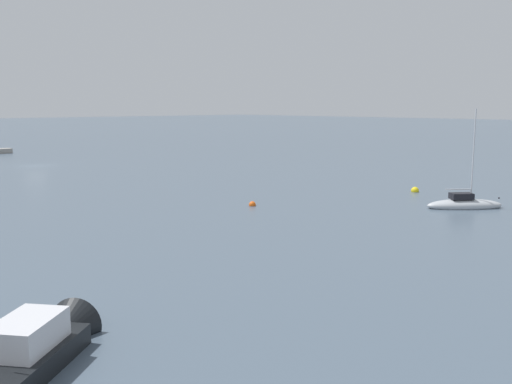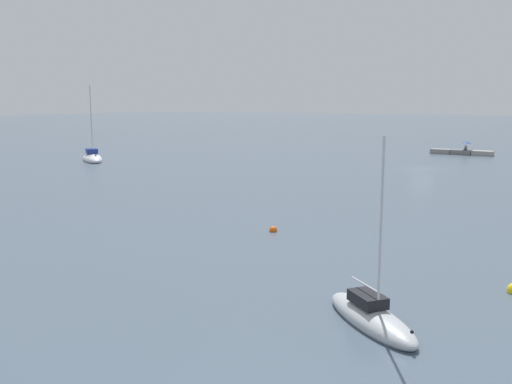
# 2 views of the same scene
# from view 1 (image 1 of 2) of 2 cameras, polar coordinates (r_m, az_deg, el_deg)

# --- Properties ---
(ground_plane) EXTENTS (500.00, 500.00, 0.00)m
(ground_plane) POSITION_cam_1_polar(r_m,az_deg,el_deg) (70.56, -21.38, 2.46)
(ground_plane) COLOR #475666
(sailboat_grey_mid) EXTENTS (5.07, 4.44, 7.05)m
(sailboat_grey_mid) POSITION_cam_1_polar(r_m,az_deg,el_deg) (41.37, 20.30, -1.18)
(sailboat_grey_mid) COLOR #ADB2B7
(sailboat_grey_mid) RESTS_ON ground_plane
(motorboat_black_near) EXTENTS (5.57, 4.95, 3.22)m
(motorboat_black_near) POSITION_cam_1_polar(r_m,az_deg,el_deg) (17.17, -21.32, -14.77)
(motorboat_black_near) COLOR black
(motorboat_black_near) RESTS_ON ground_plane
(mooring_buoy_near) EXTENTS (0.62, 0.62, 0.62)m
(mooring_buoy_near) POSITION_cam_1_polar(r_m,az_deg,el_deg) (47.85, 15.76, 0.14)
(mooring_buoy_near) COLOR yellow
(mooring_buoy_near) RESTS_ON ground_plane
(mooring_buoy_mid) EXTENTS (0.49, 0.49, 0.49)m
(mooring_buoy_mid) POSITION_cam_1_polar(r_m,az_deg,el_deg) (39.70, -0.37, -1.29)
(mooring_buoy_mid) COLOR #EA5914
(mooring_buoy_mid) RESTS_ON ground_plane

